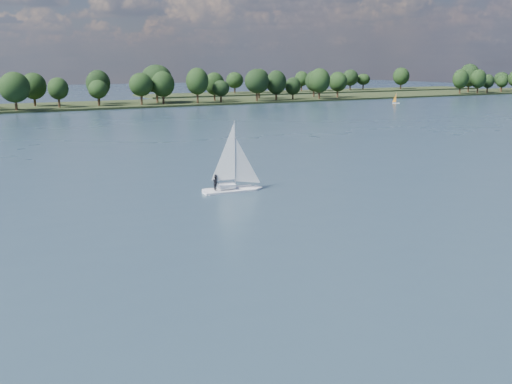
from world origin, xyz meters
TOP-DOWN VIEW (x-y plane):
  - ground at (0.00, 100.00)m, footprint 700.00×700.00m
  - far_shore at (0.00, 212.00)m, footprint 660.00×40.00m
  - far_shore_back at (160.00, 260.00)m, footprint 220.00×30.00m
  - sailboat at (-7.60, 52.59)m, footprint 7.36×2.75m
  - dinghy_orange at (127.29, 167.20)m, footprint 2.98×2.41m
  - treeline at (-18.16, 208.15)m, footprint 562.62×73.41m

SIDE VIEW (x-z plane):
  - ground at x=0.00m, z-range 0.00..0.00m
  - far_shore at x=0.00m, z-range -0.75..0.75m
  - far_shore_back at x=160.00m, z-range -0.70..0.70m
  - dinghy_orange at x=127.29m, z-range -1.19..3.32m
  - sailboat at x=-7.60m, z-range -2.09..7.37m
  - treeline at x=-18.16m, z-range -1.26..17.33m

